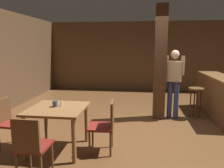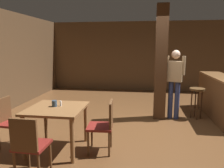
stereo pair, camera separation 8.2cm
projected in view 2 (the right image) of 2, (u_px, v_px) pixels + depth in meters
name	position (u px, v px, depth m)	size (l,w,h in m)	color
ground_plane	(150.00, 130.00, 4.77)	(10.80, 10.80, 0.00)	brown
wall_back	(148.00, 56.00, 8.92)	(8.00, 0.10, 2.80)	brown
pillar	(161.00, 63.00, 5.36)	(0.28, 0.28, 2.80)	#422816
dining_table	(57.00, 115.00, 3.78)	(0.95, 0.95, 0.77)	brown
chair_south	(29.00, 144.00, 2.95)	(0.43, 0.43, 0.89)	maroon
chair_east	(104.00, 124.00, 3.72)	(0.44, 0.44, 0.89)	maroon
chair_west	(9.00, 120.00, 3.92)	(0.46, 0.46, 0.89)	maroon
napkin_cup	(54.00, 103.00, 3.80)	(0.09, 0.09, 0.11)	#33475B
salt_shaker	(61.00, 103.00, 3.83)	(0.03, 0.03, 0.09)	silver
standing_person	(175.00, 79.00, 5.38)	(0.47, 0.28, 1.72)	tan
bar_counter	(217.00, 96.00, 5.61)	(0.56, 2.29, 1.06)	brown
bar_stool_near	(197.00, 96.00, 5.46)	(0.37, 0.37, 0.78)	#4C3319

